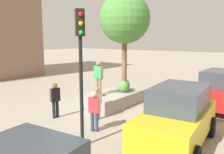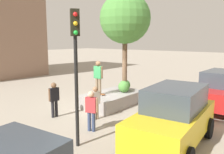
# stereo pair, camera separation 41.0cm
# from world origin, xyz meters

# --- Properties ---
(ground_plane) EXTENTS (120.00, 120.00, 0.00)m
(ground_plane) POSITION_xyz_m (0.00, 0.00, 0.00)
(ground_plane) COLOR #9E9384
(planter_ledge) EXTENTS (3.51, 2.12, 0.69)m
(planter_ledge) POSITION_xyz_m (-0.54, 0.39, 0.34)
(planter_ledge) COLOR gray
(planter_ledge) RESTS_ON ground
(plaza_tree) EXTENTS (2.82, 2.82, 5.52)m
(plaza_tree) POSITION_xyz_m (-1.45, 0.59, 4.76)
(plaza_tree) COLOR brown
(plaza_tree) RESTS_ON planter_ledge
(boxwood_shrub) EXTENTS (0.64, 0.64, 0.64)m
(boxwood_shrub) POSITION_xyz_m (-1.10, 0.80, 1.01)
(boxwood_shrub) COLOR #4C8C3D
(boxwood_shrub) RESTS_ON planter_ledge
(hedge_clump) EXTENTS (0.63, 0.63, 0.63)m
(hedge_clump) POSITION_xyz_m (-1.55, 0.54, 1.00)
(hedge_clump) COLOR #3D7A33
(hedge_clump) RESTS_ON planter_ledge
(skateboard) EXTENTS (0.34, 0.82, 0.07)m
(skateboard) POSITION_xyz_m (0.27, 0.10, 0.74)
(skateboard) COLOR brown
(skateboard) RESTS_ON planter_ledge
(skateboarder) EXTENTS (0.27, 0.59, 1.75)m
(skateboarder) POSITION_xyz_m (0.27, 0.10, 1.77)
(skateboarder) COLOR #847056
(skateboarder) RESTS_ON skateboard
(sedan_parked) EXTENTS (4.35, 2.11, 2.01)m
(sedan_parked) POSITION_xyz_m (-3.56, 5.28, 1.02)
(sedan_parked) COLOR #B21E1E
(sedan_parked) RESTS_ON ground
(taxi_cab) EXTENTS (4.56, 2.40, 2.05)m
(taxi_cab) POSITION_xyz_m (2.07, 5.19, 1.04)
(taxi_cab) COLOR gold
(taxi_cab) RESTS_ON ground
(traffic_light_corner) EXTENTS (0.37, 0.37, 4.59)m
(traffic_light_corner) POSITION_xyz_m (4.19, 2.68, 3.13)
(traffic_light_corner) COLOR black
(traffic_light_corner) RESTS_ON ground
(passerby_with_bag) EXTENTS (0.51, 0.27, 1.53)m
(passerby_with_bag) POSITION_xyz_m (1.81, 1.30, 0.89)
(passerby_with_bag) COLOR #847056
(passerby_with_bag) RESTS_ON ground
(pedestrian_crossing) EXTENTS (0.32, 0.53, 1.64)m
(pedestrian_crossing) POSITION_xyz_m (2.93, 2.12, 0.95)
(pedestrian_crossing) COLOR navy
(pedestrian_crossing) RESTS_ON ground
(bystander_watching) EXTENTS (0.56, 0.26, 1.66)m
(bystander_watching) POSITION_xyz_m (2.77, -0.43, 0.96)
(bystander_watching) COLOR black
(bystander_watching) RESTS_ON ground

